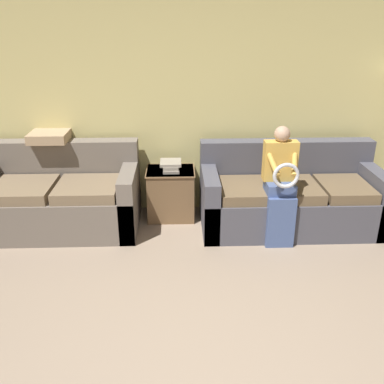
% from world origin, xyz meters
% --- Properties ---
extents(wall_back, '(6.82, 0.06, 2.55)m').
position_xyz_m(wall_back, '(0.00, 3.18, 1.27)').
color(wall_back, '#DBCC7F').
rests_on(wall_back, ground_plane).
extents(couch_main, '(1.93, 0.88, 0.89)m').
position_xyz_m(couch_main, '(1.05, 2.65, 0.32)').
color(couch_main, '#4C4C56').
rests_on(couch_main, ground_plane).
extents(couch_side, '(1.67, 0.88, 0.90)m').
position_xyz_m(couch_side, '(-1.45, 2.69, 0.33)').
color(couch_side, '#70665B').
rests_on(couch_side, ground_plane).
extents(child_left_seated, '(0.33, 0.37, 1.19)m').
position_xyz_m(child_left_seated, '(0.84, 2.29, 0.64)').
color(child_left_seated, '#475B8E').
rests_on(child_left_seated, ground_plane).
extents(side_shelf, '(0.54, 0.45, 0.57)m').
position_xyz_m(side_shelf, '(-0.25, 2.90, 0.29)').
color(side_shelf, brown).
rests_on(side_shelf, ground_plane).
extents(book_stack, '(0.23, 0.30, 0.10)m').
position_xyz_m(book_stack, '(-0.24, 2.90, 0.62)').
color(book_stack, gray).
rests_on(book_stack, side_shelf).
extents(throw_pillow, '(0.41, 0.41, 0.10)m').
position_xyz_m(throw_pillow, '(-1.56, 2.99, 0.95)').
color(throw_pillow, tan).
rests_on(throw_pillow, couch_side).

